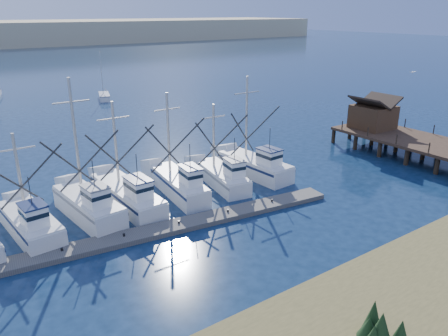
{
  "coord_description": "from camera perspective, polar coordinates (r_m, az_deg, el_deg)",
  "views": [
    {
      "loc": [
        -20.32,
        -18.13,
        14.72
      ],
      "look_at": [
        -2.03,
        8.0,
        3.17
      ],
      "focal_mm": 35.0,
      "sensor_mm": 36.0,
      "label": 1
    }
  ],
  "objects": [
    {
      "name": "sailboat_near",
      "position": [
        80.07,
        -15.38,
        8.98
      ],
      "size": [
        3.16,
        5.76,
        8.1
      ],
      "rotation": [
        0.0,
        0.0,
        -0.29
      ],
      "color": "silver",
      "rests_on": "ground"
    },
    {
      "name": "trawler_fleet",
      "position": [
        35.1,
        -11.93,
        -3.63
      ],
      "size": [
        27.69,
        9.35,
        10.35
      ],
      "color": "silver",
      "rests_on": "ground"
    },
    {
      "name": "ground",
      "position": [
        30.96,
        11.79,
        -8.95
      ],
      "size": [
        500.0,
        500.0,
        0.0
      ],
      "primitive_type": "plane",
      "color": "#0B1C33",
      "rests_on": "ground"
    },
    {
      "name": "flying_gull",
      "position": [
        47.61,
        23.41,
        11.42
      ],
      "size": [
        0.98,
        0.18,
        0.18
      ],
      "color": "white",
      "rests_on": "ground"
    },
    {
      "name": "timber_pier",
      "position": [
        51.02,
        21.95,
        4.67
      ],
      "size": [
        7.0,
        20.0,
        8.0
      ],
      "color": "black",
      "rests_on": "ground"
    },
    {
      "name": "floating_dock",
      "position": [
        31.41,
        -7.6,
        -7.86
      ],
      "size": [
        27.21,
        5.03,
        0.36
      ],
      "primitive_type": "cube",
      "rotation": [
        0.0,
        0.0,
        -0.12
      ],
      "color": "#56534D",
      "rests_on": "ground"
    }
  ]
}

